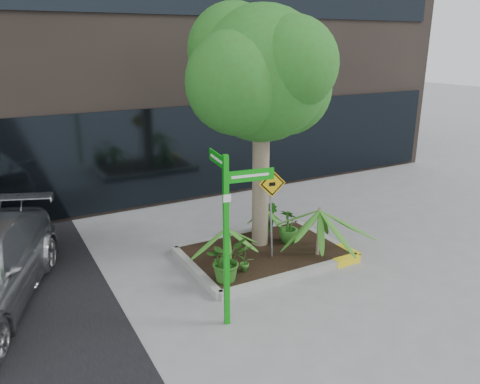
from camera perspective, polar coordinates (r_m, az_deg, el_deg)
ground at (r=9.70m, az=2.90°, el=-8.81°), size 80.00×80.00×0.00m
planter at (r=9.97m, az=3.23°, el=-7.38°), size 3.35×2.36×0.15m
tree at (r=9.43m, az=2.64°, el=14.12°), size 3.41×3.03×5.12m
palm_front at (r=9.53m, az=9.68°, el=-2.21°), size 1.17×1.17×1.30m
palm_left at (r=9.12m, az=-1.65°, el=-4.51°), size 0.88×0.88×0.98m
palm_back at (r=10.58m, az=3.15°, el=-2.07°), size 0.72×0.72×0.80m
shrub_a at (r=8.62m, az=-1.73°, el=-8.26°), size 0.99×0.99×0.81m
shrub_b at (r=10.24m, az=5.94°, el=-4.14°), size 0.56×0.56×0.76m
shrub_c at (r=8.97m, az=0.60°, el=-7.97°), size 0.33×0.33×0.58m
shrub_d at (r=10.78m, az=3.54°, el=-2.90°), size 0.53×0.53×0.77m
street_sign_post at (r=7.13m, az=-1.43°, el=-3.69°), size 0.82×0.89×2.80m
cattle_sign at (r=9.31m, az=3.88°, el=-0.78°), size 0.55×0.25×1.82m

